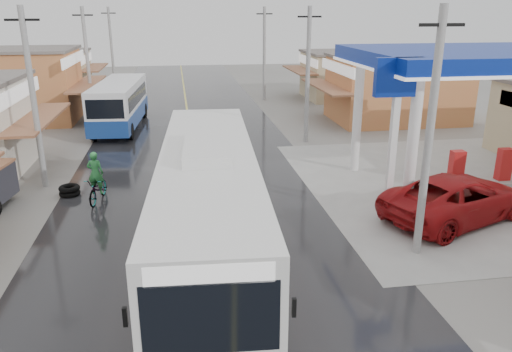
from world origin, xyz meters
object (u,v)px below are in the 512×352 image
object	(u,v)px
coach_bus	(209,210)
cyclist	(97,185)
tyre_stack	(70,191)
second_bus	(120,104)
jeepney	(457,198)

from	to	relation	value
coach_bus	cyclist	size ratio (longest dim) A/B	5.97
tyre_stack	second_bus	bearing A→B (deg)	85.62
cyclist	second_bus	bearing A→B (deg)	101.39
jeepney	cyclist	world-z (taller)	cyclist
second_bus	jeepney	xyz separation A→B (m)	(14.43, -18.15, -0.80)
coach_bus	cyclist	world-z (taller)	coach_bus
jeepney	tyre_stack	bearing A→B (deg)	49.75
cyclist	coach_bus	bearing A→B (deg)	-46.86
coach_bus	cyclist	xyz separation A→B (m)	(-4.32, 6.60, -1.27)
cyclist	tyre_stack	world-z (taller)	cyclist
jeepney	tyre_stack	world-z (taller)	jeepney
coach_bus	jeepney	xyz separation A→B (m)	(9.75, 2.47, -1.12)
coach_bus	tyre_stack	distance (m)	9.59
second_bus	tyre_stack	world-z (taller)	second_bus
second_bus	tyre_stack	size ratio (longest dim) A/B	10.56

